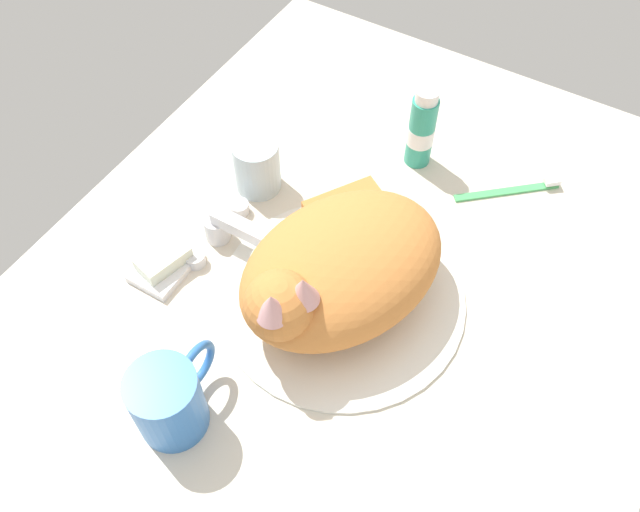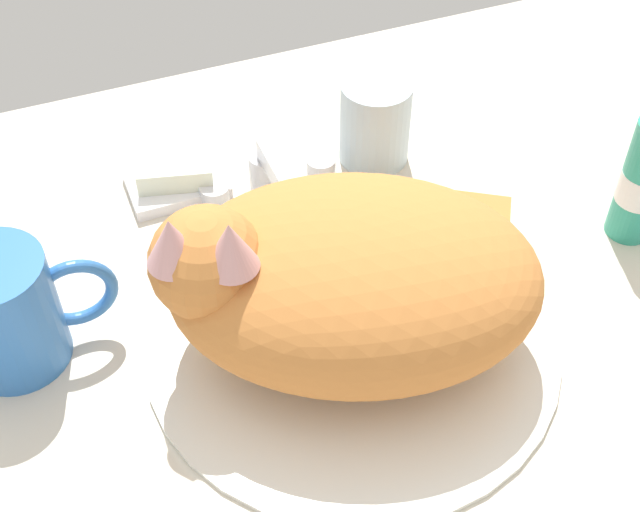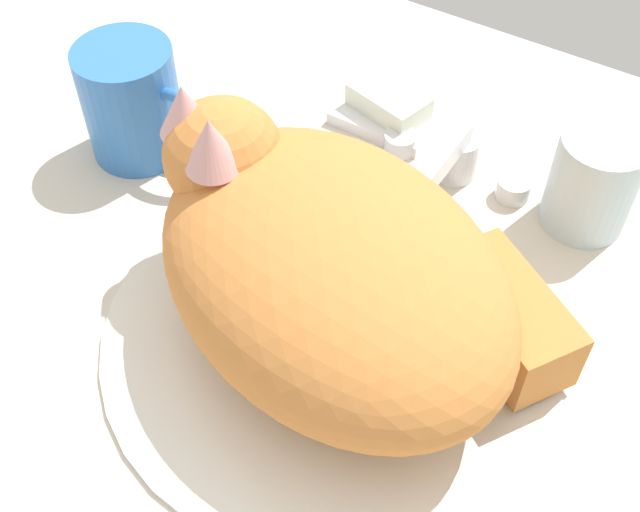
{
  "view_description": "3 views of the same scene",
  "coord_description": "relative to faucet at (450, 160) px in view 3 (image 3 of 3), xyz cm",
  "views": [
    {
      "loc": [
        -42.19,
        -21.91,
        75.01
      ],
      "look_at": [
        1.23,
        3.96,
        5.15
      ],
      "focal_mm": 37.68,
      "sensor_mm": 36.0,
      "label": 1
    },
    {
      "loc": [
        -18.39,
        -39.34,
        53.77
      ],
      "look_at": [
        -1.58,
        2.91,
        7.39
      ],
      "focal_mm": 48.62,
      "sensor_mm": 36.0,
      "label": 2
    },
    {
      "loc": [
        17.1,
        -28.91,
        47.81
      ],
      "look_at": [
        -2.53,
        2.44,
        4.79
      ],
      "focal_mm": 45.69,
      "sensor_mm": 36.0,
      "label": 3
    }
  ],
  "objects": [
    {
      "name": "soap_bar",
      "position": [
        -8.1,
        4.31,
        -0.35
      ],
      "size": [
        7.67,
        5.72,
        2.14
      ],
      "primitive_type": "cube",
      "rotation": [
        0.0,
        0.0,
        -0.25
      ],
      "color": "silver",
      "rests_on": "soap_dish"
    },
    {
      "name": "cat",
      "position": [
        -0.68,
        -17.97,
        4.61
      ],
      "size": [
        33.15,
        28.7,
        14.88
      ],
      "color": "#D17F3D",
      "rests_on": "sink_basin"
    },
    {
      "name": "rinse_cup",
      "position": [
        11.0,
        1.91,
        1.55
      ],
      "size": [
        6.69,
        6.69,
        8.34
      ],
      "color": "silver",
      "rests_on": "ground_plane"
    },
    {
      "name": "faucet",
      "position": [
        0.0,
        0.0,
        0.0
      ],
      "size": [
        13.33,
        10.65,
        5.93
      ],
      "color": "silver",
      "rests_on": "ground_plane"
    },
    {
      "name": "ground_plane",
      "position": [
        0.0,
        -18.5,
        -4.12
      ],
      "size": [
        110.0,
        82.5,
        3.0
      ],
      "primitive_type": "cube",
      "color": "beige"
    },
    {
      "name": "sink_basin",
      "position": [
        0.0,
        -18.5,
        -2.15
      ],
      "size": [
        32.67,
        32.67,
        0.93
      ],
      "primitive_type": "cylinder",
      "color": "silver",
      "rests_on": "ground_plane"
    },
    {
      "name": "coffee_mug",
      "position": [
        -24.35,
        -10.21,
        2.37
      ],
      "size": [
        12.6,
        8.1,
        9.98
      ],
      "color": "#3372C6",
      "rests_on": "ground_plane"
    },
    {
      "name": "soap_dish",
      "position": [
        -8.1,
        4.31,
        -2.02
      ],
      "size": [
        9.0,
        6.4,
        1.2
      ],
      "primitive_type": "cube",
      "color": "white",
      "rests_on": "ground_plane"
    }
  ]
}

